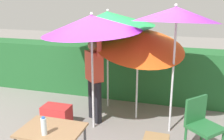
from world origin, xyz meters
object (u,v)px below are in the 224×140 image
object	(u,v)px
umbrella_orange	(140,39)
cooler_box	(57,116)
umbrella_rainbow	(91,24)
umbrella_navy	(176,15)
person_vendor	(94,74)
chair_plastic	(201,123)
bottle_water	(44,126)
folding_table	(52,135)
umbrella_yellow	(108,20)

from	to	relation	value
umbrella_orange	cooler_box	size ratio (longest dim) A/B	4.07
umbrella_rainbow	umbrella_navy	size ratio (longest dim) A/B	0.94
person_vendor	chair_plastic	size ratio (longest dim) A/B	2.11
person_vendor	umbrella_navy	bearing A→B (deg)	-1.92
umbrella_rainbow	bottle_water	distance (m)	1.91
person_vendor	folding_table	size ratio (longest dim) A/B	2.35
umbrella_orange	cooler_box	xyz separation A→B (m)	(-1.38, -0.80, -1.39)
umbrella_navy	bottle_water	distance (m)	2.62
umbrella_navy	chair_plastic	xyz separation A→B (m)	(0.51, -0.56, -1.56)
umbrella_yellow	umbrella_navy	xyz separation A→B (m)	(1.38, -0.73, 0.18)
umbrella_rainbow	person_vendor	world-z (taller)	umbrella_rainbow
chair_plastic	folding_table	size ratio (longest dim) A/B	1.11
umbrella_yellow	chair_plastic	xyz separation A→B (m)	(1.89, -1.29, -1.38)
umbrella_rainbow	chair_plastic	bearing A→B (deg)	-9.04
bottle_water	umbrella_yellow	bearing A→B (deg)	89.54
umbrella_rainbow	person_vendor	distance (m)	1.03
umbrella_yellow	person_vendor	world-z (taller)	umbrella_yellow
umbrella_navy	chair_plastic	size ratio (longest dim) A/B	2.55
umbrella_orange	umbrella_rainbow	bearing A→B (deg)	-138.71
umbrella_rainbow	umbrella_orange	xyz separation A→B (m)	(0.72, 0.63, -0.31)
bottle_water	chair_plastic	bearing A→B (deg)	33.75
umbrella_yellow	umbrella_orange	bearing A→B (deg)	-26.09
umbrella_rainbow	cooler_box	distance (m)	1.83
person_vendor	folding_table	xyz separation A→B (m)	(0.04, -1.73, -0.31)
chair_plastic	umbrella_yellow	bearing A→B (deg)	145.63
folding_table	cooler_box	bearing A→B (deg)	116.37
umbrella_orange	umbrella_navy	bearing A→B (deg)	-30.25
umbrella_orange	umbrella_navy	distance (m)	0.87
bottle_water	person_vendor	bearing A→B (deg)	90.95
umbrella_rainbow	chair_plastic	world-z (taller)	umbrella_rainbow
chair_plastic	person_vendor	bearing A→B (deg)	162.69
cooler_box	bottle_water	bearing A→B (deg)	-66.45
umbrella_rainbow	umbrella_yellow	size ratio (longest dim) A/B	0.99
umbrella_orange	folding_table	size ratio (longest dim) A/B	2.60
folding_table	person_vendor	bearing A→B (deg)	91.38
person_vendor	bottle_water	distance (m)	1.88
folding_table	bottle_water	distance (m)	0.25
umbrella_rainbow	umbrella_orange	bearing A→B (deg)	41.29
umbrella_rainbow	cooler_box	xyz separation A→B (m)	(-0.66, -0.17, -1.70)
folding_table	bottle_water	bearing A→B (deg)	-93.94
cooler_box	umbrella_orange	bearing A→B (deg)	30.03
cooler_box	folding_table	distance (m)	1.46
umbrella_navy	cooler_box	distance (m)	2.77
person_vendor	bottle_water	xyz separation A→B (m)	(0.03, -1.88, -0.11)
umbrella_navy	umbrella_yellow	bearing A→B (deg)	151.97
chair_plastic	cooler_box	size ratio (longest dim) A/B	1.74
umbrella_yellow	person_vendor	size ratio (longest dim) A/B	1.15
folding_table	bottle_water	size ratio (longest dim) A/B	3.33
cooler_box	bottle_water	xyz separation A→B (m)	(0.61, -1.40, 0.62)
umbrella_orange	umbrella_yellow	distance (m)	0.88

